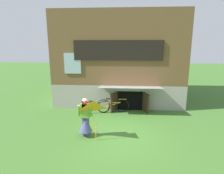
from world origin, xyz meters
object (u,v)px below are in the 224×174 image
Objects in this scene: kite at (93,110)px; bicycle_yellow at (113,106)px; bicycle_silver at (95,107)px; person at (85,121)px.

kite is 0.89× the size of bicycle_yellow.
bicycle_yellow reaches higher than bicycle_silver.
kite reaches higher than bicycle_silver.
person reaches higher than bicycle_yellow.
kite is at bearing -97.13° from bicycle_silver.
person is 0.90× the size of bicycle_yellow.
bicycle_yellow is (0.91, 2.72, -0.27)m from person.
bicycle_yellow is at bearing 81.16° from kite.
person is 1.05× the size of bicycle_silver.
person is at bearing 130.82° from kite.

